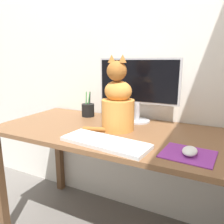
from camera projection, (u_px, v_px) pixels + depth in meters
The scene contains 8 objects.
wall_back at pixel (143, 39), 1.43m from camera, with size 7.00×0.04×2.50m.
desk at pixel (120, 146), 1.26m from camera, with size 1.49×0.65×0.72m.
monitor at pixel (138, 85), 1.38m from camera, with size 0.53×0.17×0.41m.
keyboard at pixel (105, 142), 1.03m from camera, with size 0.45×0.20×0.02m.
mousepad_right at pixel (188, 154), 0.92m from camera, with size 0.23×0.21×0.00m.
computer_mouse_right at pixel (190, 151), 0.91m from camera, with size 0.06×0.10×0.03m.
cat at pixel (118, 103), 1.23m from camera, with size 0.26×0.22×0.42m.
pen_cup at pixel (88, 110), 1.55m from camera, with size 0.09×0.09×0.18m.
Camera 1 is at (0.49, -1.08, 1.11)m, focal length 35.00 mm.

